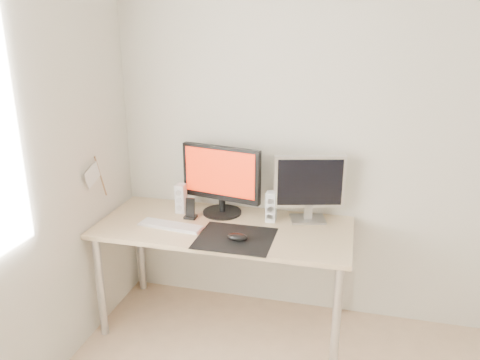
{
  "coord_description": "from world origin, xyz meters",
  "views": [
    {
      "loc": [
        -0.17,
        -1.23,
        1.93
      ],
      "look_at": [
        -0.85,
        1.47,
        1.01
      ],
      "focal_mm": 35.0,
      "sensor_mm": 36.0,
      "label": 1
    }
  ],
  "objects_px": {
    "second_monitor": "(309,185)",
    "phone_dock": "(190,212)",
    "speaker_left": "(181,198)",
    "keyboard": "(171,225)",
    "main_monitor": "(221,178)",
    "speaker_right": "(271,207)",
    "mouse": "(237,237)",
    "desk": "(224,237)"
  },
  "relations": [
    {
      "from": "second_monitor",
      "to": "phone_dock",
      "type": "distance_m",
      "value": 0.79
    },
    {
      "from": "speaker_left",
      "to": "keyboard",
      "type": "distance_m",
      "value": 0.26
    },
    {
      "from": "main_monitor",
      "to": "speaker_left",
      "type": "distance_m",
      "value": 0.32
    },
    {
      "from": "second_monitor",
      "to": "keyboard",
      "type": "relative_size",
      "value": 1.03
    },
    {
      "from": "main_monitor",
      "to": "speaker_right",
      "type": "xyz_separation_m",
      "value": [
        0.34,
        -0.04,
        -0.16
      ]
    },
    {
      "from": "mouse",
      "to": "phone_dock",
      "type": "bearing_deg",
      "value": 146.08
    },
    {
      "from": "phone_dock",
      "to": "desk",
      "type": "bearing_deg",
      "value": -14.33
    },
    {
      "from": "desk",
      "to": "main_monitor",
      "type": "bearing_deg",
      "value": 110.23
    },
    {
      "from": "main_monitor",
      "to": "keyboard",
      "type": "relative_size",
      "value": 1.27
    },
    {
      "from": "desk",
      "to": "speaker_left",
      "type": "height_order",
      "value": "speaker_left"
    },
    {
      "from": "second_monitor",
      "to": "speaker_right",
      "type": "xyz_separation_m",
      "value": [
        -0.23,
        -0.07,
        -0.14
      ]
    },
    {
      "from": "main_monitor",
      "to": "speaker_left",
      "type": "xyz_separation_m",
      "value": [
        -0.27,
        -0.04,
        -0.16
      ]
    },
    {
      "from": "phone_dock",
      "to": "mouse",
      "type": "bearing_deg",
      "value": -33.92
    },
    {
      "from": "speaker_right",
      "to": "keyboard",
      "type": "relative_size",
      "value": 0.46
    },
    {
      "from": "desk",
      "to": "main_monitor",
      "type": "xyz_separation_m",
      "value": [
        -0.07,
        0.18,
        0.33
      ]
    },
    {
      "from": "speaker_right",
      "to": "speaker_left",
      "type": "bearing_deg",
      "value": 179.8
    },
    {
      "from": "mouse",
      "to": "second_monitor",
      "type": "distance_m",
      "value": 0.59
    },
    {
      "from": "mouse",
      "to": "desk",
      "type": "xyz_separation_m",
      "value": [
        -0.14,
        0.2,
        -0.1
      ]
    },
    {
      "from": "keyboard",
      "to": "speaker_right",
      "type": "bearing_deg",
      "value": 22.26
    },
    {
      "from": "second_monitor",
      "to": "speaker_left",
      "type": "height_order",
      "value": "second_monitor"
    },
    {
      "from": "mouse",
      "to": "keyboard",
      "type": "xyz_separation_m",
      "value": [
        -0.46,
        0.1,
        -0.02
      ]
    },
    {
      "from": "phone_dock",
      "to": "speaker_right",
      "type": "bearing_deg",
      "value": 8.91
    },
    {
      "from": "mouse",
      "to": "speaker_left",
      "type": "bearing_deg",
      "value": 144.52
    },
    {
      "from": "mouse",
      "to": "keyboard",
      "type": "bearing_deg",
      "value": 167.96
    },
    {
      "from": "second_monitor",
      "to": "phone_dock",
      "type": "bearing_deg",
      "value": -168.61
    },
    {
      "from": "second_monitor",
      "to": "speaker_right",
      "type": "distance_m",
      "value": 0.28
    },
    {
      "from": "second_monitor",
      "to": "keyboard",
      "type": "height_order",
      "value": "second_monitor"
    },
    {
      "from": "second_monitor",
      "to": "phone_dock",
      "type": "xyz_separation_m",
      "value": [
        -0.75,
        -0.15,
        -0.2
      ]
    },
    {
      "from": "mouse",
      "to": "keyboard",
      "type": "distance_m",
      "value": 0.47
    },
    {
      "from": "keyboard",
      "to": "phone_dock",
      "type": "xyz_separation_m",
      "value": [
        0.07,
        0.16,
        0.03
      ]
    },
    {
      "from": "speaker_left",
      "to": "phone_dock",
      "type": "bearing_deg",
      "value": -41.18
    },
    {
      "from": "desk",
      "to": "phone_dock",
      "type": "distance_m",
      "value": 0.28
    },
    {
      "from": "desk",
      "to": "speaker_left",
      "type": "distance_m",
      "value": 0.41
    },
    {
      "from": "speaker_left",
      "to": "speaker_right",
      "type": "height_order",
      "value": "same"
    },
    {
      "from": "main_monitor",
      "to": "phone_dock",
      "type": "bearing_deg",
      "value": -145.72
    },
    {
      "from": "speaker_right",
      "to": "phone_dock",
      "type": "height_order",
      "value": "speaker_right"
    },
    {
      "from": "mouse",
      "to": "main_monitor",
      "type": "bearing_deg",
      "value": 118.66
    },
    {
      "from": "keyboard",
      "to": "phone_dock",
      "type": "height_order",
      "value": "phone_dock"
    },
    {
      "from": "keyboard",
      "to": "main_monitor",
      "type": "bearing_deg",
      "value": 48.5
    },
    {
      "from": "second_monitor",
      "to": "desk",
      "type": "bearing_deg",
      "value": -157.11
    },
    {
      "from": "desk",
      "to": "speaker_right",
      "type": "xyz_separation_m",
      "value": [
        0.28,
        0.14,
        0.18
      ]
    },
    {
      "from": "main_monitor",
      "to": "keyboard",
      "type": "xyz_separation_m",
      "value": [
        -0.25,
        -0.28,
        -0.25
      ]
    }
  ]
}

